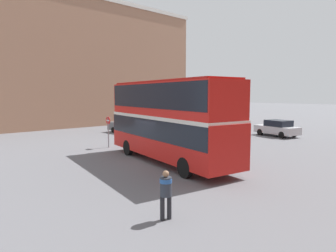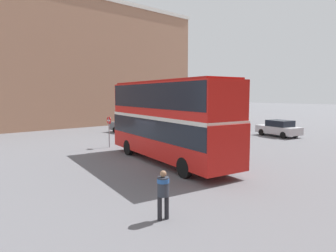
{
  "view_description": "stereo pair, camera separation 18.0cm",
  "coord_description": "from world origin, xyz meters",
  "px_view_note": "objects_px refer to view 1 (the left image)",
  "views": [
    {
      "loc": [
        13.77,
        -11.41,
        4.02
      ],
      "look_at": [
        0.72,
        0.39,
        2.17
      ],
      "focal_mm": 32.0,
      "sensor_mm": 36.0,
      "label": 1
    },
    {
      "loc": [
        13.89,
        -11.28,
        4.02
      ],
      "look_at": [
        0.72,
        0.39,
        2.17
      ],
      "focal_mm": 32.0,
      "sensor_mm": 36.0,
      "label": 2
    }
  ],
  "objects_px": {
    "pedestrian_foreground": "(166,190)",
    "no_entry_sign": "(108,127)",
    "parked_car_kerb_far": "(129,125)",
    "double_decker_bus": "(168,116)",
    "parked_car_kerb_near": "(277,128)",
    "parked_car_side_street": "(177,123)"
  },
  "relations": [
    {
      "from": "parked_car_side_street",
      "to": "parked_car_kerb_near",
      "type": "bearing_deg",
      "value": -165.66
    },
    {
      "from": "double_decker_bus",
      "to": "parked_car_kerb_far",
      "type": "bearing_deg",
      "value": 164.16
    },
    {
      "from": "parked_car_kerb_far",
      "to": "parked_car_side_street",
      "type": "distance_m",
      "value": 5.75
    },
    {
      "from": "pedestrian_foreground",
      "to": "parked_car_side_street",
      "type": "bearing_deg",
      "value": -27.36
    },
    {
      "from": "parked_car_kerb_near",
      "to": "no_entry_sign",
      "type": "xyz_separation_m",
      "value": [
        -5.54,
        -15.36,
        0.78
      ]
    },
    {
      "from": "pedestrian_foreground",
      "to": "parked_car_side_street",
      "type": "xyz_separation_m",
      "value": [
        -17.41,
        17.27,
        -0.22
      ]
    },
    {
      "from": "double_decker_bus",
      "to": "parked_car_kerb_near",
      "type": "xyz_separation_m",
      "value": [
        -1.18,
        15.31,
        -1.97
      ]
    },
    {
      "from": "parked_car_kerb_near",
      "to": "no_entry_sign",
      "type": "bearing_deg",
      "value": 81.38
    },
    {
      "from": "double_decker_bus",
      "to": "parked_car_side_street",
      "type": "height_order",
      "value": "double_decker_bus"
    },
    {
      "from": "no_entry_sign",
      "to": "double_decker_bus",
      "type": "bearing_deg",
      "value": 0.43
    },
    {
      "from": "parked_car_kerb_near",
      "to": "pedestrian_foreground",
      "type": "bearing_deg",
      "value": 120.41
    },
    {
      "from": "double_decker_bus",
      "to": "parked_car_kerb_near",
      "type": "distance_m",
      "value": 15.48
    },
    {
      "from": "double_decker_bus",
      "to": "parked_car_side_street",
      "type": "bearing_deg",
      "value": 143.74
    },
    {
      "from": "double_decker_bus",
      "to": "parked_car_kerb_far",
      "type": "xyz_separation_m",
      "value": [
        -12.86,
        6.12,
        -1.92
      ]
    },
    {
      "from": "double_decker_bus",
      "to": "pedestrian_foreground",
      "type": "height_order",
      "value": "double_decker_bus"
    },
    {
      "from": "pedestrian_foreground",
      "to": "no_entry_sign",
      "type": "height_order",
      "value": "no_entry_sign"
    },
    {
      "from": "double_decker_bus",
      "to": "pedestrian_foreground",
      "type": "relative_size",
      "value": 6.63
    },
    {
      "from": "double_decker_bus",
      "to": "pedestrian_foreground",
      "type": "xyz_separation_m",
      "value": [
        6.11,
        -5.62,
        -1.76
      ]
    },
    {
      "from": "parked_car_kerb_far",
      "to": "no_entry_sign",
      "type": "height_order",
      "value": "no_entry_sign"
    },
    {
      "from": "pedestrian_foreground",
      "to": "no_entry_sign",
      "type": "distance_m",
      "value": 13.99
    },
    {
      "from": "pedestrian_foreground",
      "to": "no_entry_sign",
      "type": "bearing_deg",
      "value": -6.06
    },
    {
      "from": "double_decker_bus",
      "to": "parked_car_kerb_near",
      "type": "relative_size",
      "value": 2.41
    }
  ]
}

